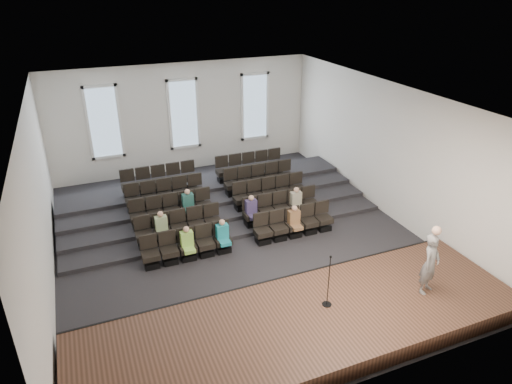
% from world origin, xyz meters
% --- Properties ---
extents(ground, '(14.00, 14.00, 0.00)m').
position_xyz_m(ground, '(0.00, 0.00, 0.00)').
color(ground, black).
rests_on(ground, ground).
extents(ceiling, '(12.00, 14.00, 0.02)m').
position_xyz_m(ceiling, '(0.00, 0.00, 5.01)').
color(ceiling, white).
rests_on(ceiling, ground).
extents(wall_back, '(12.00, 0.04, 5.00)m').
position_xyz_m(wall_back, '(0.00, 7.02, 2.50)').
color(wall_back, silver).
rests_on(wall_back, ground).
extents(wall_front, '(12.00, 0.04, 5.00)m').
position_xyz_m(wall_front, '(0.00, -7.02, 2.50)').
color(wall_front, silver).
rests_on(wall_front, ground).
extents(wall_left, '(0.04, 14.00, 5.00)m').
position_xyz_m(wall_left, '(-6.02, 0.00, 2.50)').
color(wall_left, silver).
rests_on(wall_left, ground).
extents(wall_right, '(0.04, 14.00, 5.00)m').
position_xyz_m(wall_right, '(6.02, 0.00, 2.50)').
color(wall_right, silver).
rests_on(wall_right, ground).
extents(stage, '(11.80, 3.60, 0.50)m').
position_xyz_m(stage, '(0.00, -5.10, 0.25)').
color(stage, '#4D2F21').
rests_on(stage, ground).
extents(stage_lip, '(11.80, 0.06, 0.52)m').
position_xyz_m(stage_lip, '(0.00, -3.33, 0.25)').
color(stage_lip, black).
rests_on(stage_lip, ground).
extents(risers, '(11.80, 4.80, 0.60)m').
position_xyz_m(risers, '(0.00, 3.17, 0.20)').
color(risers, black).
rests_on(risers, ground).
extents(seating_rows, '(6.80, 4.70, 1.67)m').
position_xyz_m(seating_rows, '(-0.00, 1.54, 0.68)').
color(seating_rows, black).
rests_on(seating_rows, ground).
extents(windows, '(8.44, 0.10, 3.24)m').
position_xyz_m(windows, '(0.00, 6.95, 2.70)').
color(windows, white).
rests_on(windows, wall_back).
extents(audience, '(5.45, 2.64, 1.10)m').
position_xyz_m(audience, '(-0.19, 0.15, 0.79)').
color(audience, '#8FC74F').
rests_on(audience, seating_rows).
extents(speaker, '(0.76, 0.65, 1.76)m').
position_xyz_m(speaker, '(3.58, -5.37, 1.38)').
color(speaker, slate).
rests_on(speaker, stage).
extents(mic_stand, '(0.26, 0.26, 1.54)m').
position_xyz_m(mic_stand, '(0.75, -4.86, 0.96)').
color(mic_stand, black).
rests_on(mic_stand, stage).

